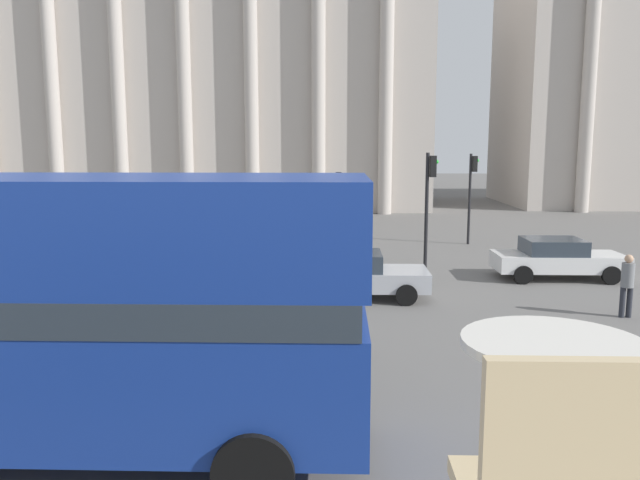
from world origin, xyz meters
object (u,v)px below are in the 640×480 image
(car_white, at_px, (557,258))
(pedestrian_grey, at_px, (627,282))
(car_silver, at_px, (354,274))
(pedestrian_red, at_px, (196,222))
(cafe_dining_table, at_px, (551,397))
(pedestrian_yellow, at_px, (274,217))
(traffic_light_far, at_px, (472,186))
(traffic_light_near, at_px, (342,238))
(plaza_building_left, at_px, (207,60))
(traffic_light_mid, at_px, (429,197))

(car_white, relative_size, pedestrian_grey, 2.54)
(car_silver, xyz_separation_m, pedestrian_red, (-6.93, 10.12, 0.29))
(cafe_dining_table, relative_size, pedestrian_grey, 0.44)
(car_white, bearing_deg, pedestrian_yellow, 93.57)
(traffic_light_far, distance_m, car_white, 7.77)
(cafe_dining_table, xyz_separation_m, traffic_light_near, (-0.63, 10.66, -1.04))
(pedestrian_yellow, bearing_deg, traffic_light_far, -33.56)
(plaza_building_left, distance_m, car_white, 33.91)
(traffic_light_near, bearing_deg, pedestrian_grey, 23.95)
(pedestrian_red, bearing_deg, car_silver, 148.78)
(car_white, bearing_deg, pedestrian_red, 108.35)
(plaza_building_left, height_order, car_white, plaza_building_left)
(plaza_building_left, relative_size, pedestrian_grey, 19.96)
(traffic_light_mid, height_order, traffic_light_far, traffic_light_mid)
(pedestrian_yellow, bearing_deg, cafe_dining_table, -102.10)
(cafe_dining_table, bearing_deg, pedestrian_red, 105.45)
(plaza_building_left, height_order, pedestrian_yellow, plaza_building_left)
(car_white, height_order, pedestrian_yellow, pedestrian_yellow)
(cafe_dining_table, height_order, pedestrian_yellow, cafe_dining_table)
(pedestrian_red, relative_size, pedestrian_grey, 1.04)
(pedestrian_red, bearing_deg, cafe_dining_table, 129.85)
(cafe_dining_table, distance_m, pedestrian_grey, 15.71)
(traffic_light_far, bearing_deg, pedestrian_grey, -83.02)
(traffic_light_near, xyz_separation_m, car_white, (7.23, 8.05, -1.83))
(pedestrian_red, bearing_deg, pedestrian_grey, 163.57)
(traffic_light_near, bearing_deg, pedestrian_red, 113.15)
(car_silver, height_order, pedestrian_red, pedestrian_red)
(car_silver, bearing_deg, traffic_light_far, 8.20)
(pedestrian_red, xyz_separation_m, pedestrian_grey, (13.93, -12.04, -0.04))
(traffic_light_far, bearing_deg, car_white, -79.70)
(pedestrian_yellow, bearing_deg, pedestrian_grey, -73.47)
(car_silver, xyz_separation_m, pedestrian_grey, (7.00, -1.91, 0.25))
(cafe_dining_table, height_order, pedestrian_red, cafe_dining_table)
(plaza_building_left, height_order, traffic_light_near, plaza_building_left)
(traffic_light_near, relative_size, traffic_light_far, 0.95)
(cafe_dining_table, xyz_separation_m, traffic_light_far, (5.26, 26.12, -0.93))
(traffic_light_far, xyz_separation_m, pedestrian_grey, (1.49, -12.18, -1.70))
(traffic_light_far, bearing_deg, plaza_building_left, 128.50)
(traffic_light_near, height_order, traffic_light_mid, traffic_light_mid)
(traffic_light_mid, xyz_separation_m, pedestrian_grey, (4.45, -4.79, -1.77))
(traffic_light_far, xyz_separation_m, pedestrian_red, (-12.43, -0.15, -1.66))
(traffic_light_far, bearing_deg, traffic_light_mid, -111.82)
(traffic_light_mid, bearing_deg, pedestrian_red, 142.58)
(pedestrian_yellow, bearing_deg, pedestrian_red, -164.19)
(cafe_dining_table, height_order, plaza_building_left, plaza_building_left)
(pedestrian_grey, bearing_deg, car_silver, -56.60)
(traffic_light_near, height_order, pedestrian_grey, traffic_light_near)
(car_white, distance_m, pedestrian_red, 15.58)
(pedestrian_red, bearing_deg, plaza_building_left, -55.85)
(traffic_light_mid, relative_size, pedestrian_red, 2.45)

